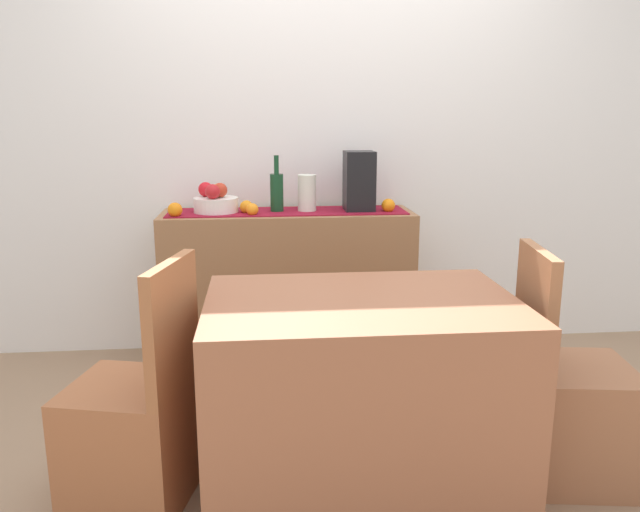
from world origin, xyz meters
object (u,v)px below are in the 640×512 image
at_px(fruit_bowl, 216,205).
at_px(chair_near_window, 135,433).
at_px(wine_bottle, 277,191).
at_px(coffee_maker, 359,181).
at_px(sideboard_console, 288,287).
at_px(ceramic_vase, 307,193).
at_px(dining_table, 360,396).
at_px(chair_by_corner, 570,411).

height_order(fruit_bowl, chair_near_window, fruit_bowl).
distance_m(wine_bottle, coffee_maker, 0.45).
xyz_separation_m(sideboard_console, ceramic_vase, (0.11, 0.00, 0.53)).
bearing_deg(ceramic_vase, dining_table, -85.72).
bearing_deg(ceramic_vase, wine_bottle, 180.00).
xyz_separation_m(fruit_bowl, dining_table, (0.59, -1.29, -0.53)).
xyz_separation_m(coffee_maker, chair_by_corner, (0.62, -1.29, -0.75)).
xyz_separation_m(ceramic_vase, chair_by_corner, (0.91, -1.29, -0.69)).
height_order(wine_bottle, ceramic_vase, wine_bottle).
bearing_deg(chair_by_corner, coffee_maker, 115.90).
height_order(sideboard_console, coffee_maker, coffee_maker).
bearing_deg(coffee_maker, fruit_bowl, 180.00).
height_order(wine_bottle, chair_near_window, wine_bottle).
height_order(dining_table, chair_by_corner, chair_by_corner).
bearing_deg(dining_table, chair_by_corner, 0.16).
distance_m(sideboard_console, wine_bottle, 0.54).
distance_m(coffee_maker, dining_table, 1.45).
height_order(fruit_bowl, coffee_maker, coffee_maker).
relative_size(coffee_maker, dining_table, 0.30).
distance_m(ceramic_vase, chair_by_corner, 1.72).
distance_m(ceramic_vase, chair_near_window, 1.63).
height_order(coffee_maker, ceramic_vase, coffee_maker).
xyz_separation_m(ceramic_vase, chair_near_window, (-0.72, -1.29, -0.69)).
xyz_separation_m(coffee_maker, dining_table, (-0.19, -1.29, -0.64)).
relative_size(chair_near_window, chair_by_corner, 1.00).
height_order(dining_table, chair_near_window, chair_near_window).
distance_m(fruit_bowl, ceramic_vase, 0.50).
relative_size(wine_bottle, chair_near_window, 0.34).
bearing_deg(wine_bottle, fruit_bowl, -180.00).
height_order(sideboard_console, wine_bottle, wine_bottle).
bearing_deg(fruit_bowl, coffee_maker, 0.00).
height_order(wine_bottle, chair_by_corner, wine_bottle).
xyz_separation_m(chair_near_window, chair_by_corner, (1.63, 0.01, 0.00)).
distance_m(coffee_maker, chair_near_window, 1.80).
relative_size(sideboard_console, fruit_bowl, 5.76).
bearing_deg(sideboard_console, chair_near_window, -115.27).
relative_size(ceramic_vase, chair_near_window, 0.22).
relative_size(fruit_bowl, coffee_maker, 0.73).
bearing_deg(dining_table, fruit_bowl, 114.60).
distance_m(wine_bottle, chair_by_corner, 1.82).
bearing_deg(wine_bottle, chair_by_corner, -50.10).
bearing_deg(chair_by_corner, chair_near_window, -179.78).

